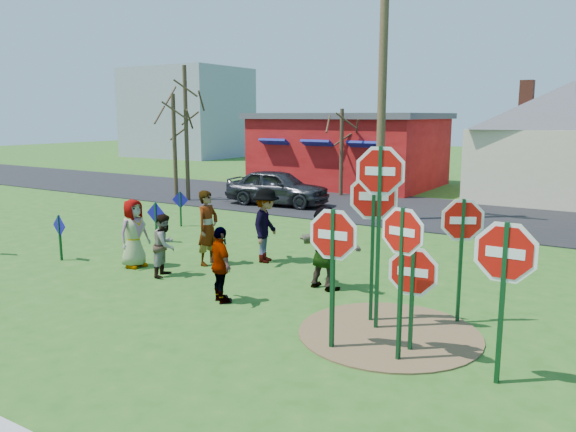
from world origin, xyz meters
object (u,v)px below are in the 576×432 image
at_px(stop_sign_c, 402,249).
at_px(person_b, 208,228).
at_px(stop_sign_b, 380,191).
at_px(stop_sign_d, 462,230).
at_px(stop_sign_a, 333,248).
at_px(utility_pole, 383,76).
at_px(person_a, 134,233).
at_px(suv, 277,187).

relative_size(stop_sign_c, person_b, 1.34).
height_order(stop_sign_b, stop_sign_d, stop_sign_b).
relative_size(stop_sign_b, stop_sign_c, 1.34).
bearing_deg(stop_sign_c, stop_sign_a, -161.76).
relative_size(stop_sign_a, stop_sign_c, 0.97).
xyz_separation_m(person_b, utility_pole, (1.31, 8.00, 4.16)).
bearing_deg(stop_sign_d, person_a, 154.05).
bearing_deg(suv, stop_sign_b, -145.66).
distance_m(stop_sign_a, utility_pole, 12.15).
bearing_deg(suv, stop_sign_a, -149.43).
bearing_deg(person_b, stop_sign_a, -122.01).
xyz_separation_m(person_b, suv, (-3.71, 8.94, -0.17)).
xyz_separation_m(stop_sign_d, suv, (-10.29, 9.69, -0.96)).
bearing_deg(person_a, person_b, -47.34).
height_order(stop_sign_c, person_b, stop_sign_c).
relative_size(stop_sign_c, person_a, 1.48).
height_order(stop_sign_d, suv, stop_sign_d).
distance_m(stop_sign_b, stop_sign_c, 1.52).
xyz_separation_m(stop_sign_c, utility_pole, (-4.94, 10.89, 3.32)).
bearing_deg(stop_sign_c, stop_sign_d, 92.81).
height_order(person_a, person_b, person_b).
distance_m(person_b, utility_pole, 9.11).
xyz_separation_m(stop_sign_a, utility_pole, (-3.84, 11.01, 3.42)).
bearing_deg(person_b, person_a, 127.51).
height_order(suv, utility_pole, utility_pole).
height_order(person_b, suv, person_b).
bearing_deg(stop_sign_a, stop_sign_c, 3.42).
xyz_separation_m(stop_sign_c, person_b, (-6.25, 2.88, -0.84)).
height_order(stop_sign_a, stop_sign_d, stop_sign_a).
relative_size(stop_sign_d, person_b, 1.28).
xyz_separation_m(stop_sign_b, stop_sign_c, (0.83, -1.05, -0.71)).
xyz_separation_m(stop_sign_c, suv, (-9.96, 11.83, -1.01)).
distance_m(stop_sign_b, person_a, 7.08).
bearing_deg(stop_sign_d, stop_sign_b, -165.76).
bearing_deg(stop_sign_b, person_b, 148.28).
distance_m(stop_sign_c, utility_pole, 12.41).
bearing_deg(stop_sign_b, utility_pole, 99.65).
distance_m(stop_sign_c, stop_sign_d, 2.17).
xyz_separation_m(stop_sign_c, person_a, (-7.68, 1.72, -0.93)).
relative_size(stop_sign_b, person_b, 1.79).
bearing_deg(stop_sign_a, person_b, 146.42).
bearing_deg(person_b, stop_sign_b, -110.31).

